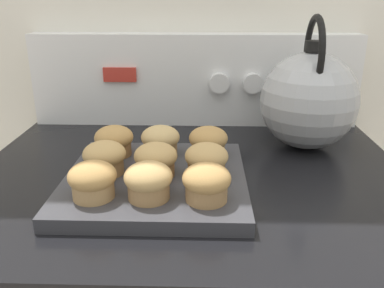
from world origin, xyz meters
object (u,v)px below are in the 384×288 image
object	(u,v)px
muffin_pan	(156,180)
muffin_r1_c2	(207,160)
muffin_r2_c0	(114,141)
muffin_r2_c2	(208,142)
muffin_r2_c1	(160,141)
muffin_r0_c1	(148,181)
muffin_r1_c0	(105,158)
tea_kettle	(309,99)
muffin_r0_c2	(207,183)
muffin_r0_c0	(93,180)
muffin_r1_c1	(156,160)

from	to	relation	value
muffin_pan	muffin_r1_c2	size ratio (longest dim) A/B	4.19
muffin_pan	muffin_r2_c0	distance (m)	0.12
muffin_r2_c2	muffin_r2_c1	bearing A→B (deg)	178.21
muffin_r0_c1	muffin_r1_c0	distance (m)	0.11
muffin_r2_c1	muffin_pan	bearing A→B (deg)	-89.76
muffin_r2_c2	tea_kettle	size ratio (longest dim) A/B	0.26
muffin_pan	tea_kettle	distance (m)	0.35
muffin_r0_c2	muffin_r2_c1	distance (m)	0.18
muffin_r0_c0	tea_kettle	size ratio (longest dim) A/B	0.26
muffin_pan	muffin_r0_c0	world-z (taller)	muffin_r0_c0
muffin_r0_c1	tea_kettle	distance (m)	0.39
muffin_r0_c1	muffin_r1_c0	size ratio (longest dim) A/B	1.00
muffin_r0_c0	muffin_r2_c0	bearing A→B (deg)	91.25
muffin_r2_c0	muffin_r1_c1	bearing A→B (deg)	-45.07
muffin_r0_c1	muffin_r1_c1	size ratio (longest dim) A/B	1.00
muffin_pan	muffin_r0_c2	xyz separation A→B (m)	(0.08, -0.08, 0.04)
muffin_r1_c2	muffin_r2_c1	xyz separation A→B (m)	(-0.08, 0.09, 0.00)
muffin_r1_c0	muffin_r1_c2	xyz separation A→B (m)	(0.16, -0.00, 0.00)
muffin_r1_c1	tea_kettle	xyz separation A→B (m)	(0.28, 0.20, 0.05)
muffin_r0_c1	muffin_r1_c2	world-z (taller)	same
muffin_pan	muffin_r1_c1	world-z (taller)	muffin_r1_c1
muffin_r1_c0	muffin_pan	bearing A→B (deg)	-1.70
muffin_r2_c0	tea_kettle	distance (m)	0.38
muffin_r2_c1	tea_kettle	xyz separation A→B (m)	(0.28, 0.11, 0.05)
muffin_r0_c0	muffin_r2_c2	xyz separation A→B (m)	(0.16, 0.16, 0.00)
muffin_r0_c2	muffin_r1_c1	distance (m)	0.11
muffin_pan	muffin_r2_c0	bearing A→B (deg)	135.50
muffin_r0_c0	muffin_r0_c2	world-z (taller)	same
muffin_r2_c0	muffin_r2_c2	xyz separation A→B (m)	(0.17, 0.00, 0.00)
muffin_r0_c1	muffin_r2_c2	world-z (taller)	same
muffin_r0_c1	tea_kettle	bearing A→B (deg)	44.03
muffin_r2_c1	muffin_r0_c1	bearing A→B (deg)	-89.99
muffin_r2_c2	muffin_r2_c0	bearing A→B (deg)	-179.96
muffin_r1_c0	tea_kettle	size ratio (longest dim) A/B	0.26
muffin_r2_c0	tea_kettle	size ratio (longest dim) A/B	0.26
muffin_r0_c2	muffin_r2_c0	size ratio (longest dim) A/B	1.00
muffin_r1_c0	muffin_r1_c2	distance (m)	0.16
muffin_r1_c2	muffin_r0_c0	bearing A→B (deg)	-154.21
muffin_r1_c1	muffin_r1_c2	xyz separation A→B (m)	(0.08, 0.00, 0.00)
muffin_r1_c0	muffin_r2_c1	world-z (taller)	same
muffin_r2_c0	muffin_r1_c0	bearing A→B (deg)	-89.00
muffin_r0_c2	muffin_r2_c1	world-z (taller)	same
muffin_r0_c0	muffin_r2_c2	bearing A→B (deg)	44.47
muffin_r0_c2	muffin_pan	bearing A→B (deg)	134.48
muffin_r1_c2	muffin_r2_c2	xyz separation A→B (m)	(0.00, 0.08, 0.00)
muffin_r0_c0	muffin_r1_c1	xyz separation A→B (m)	(0.08, 0.08, 0.00)
muffin_r1_c1	muffin_r2_c1	size ratio (longest dim) A/B	1.00
muffin_r1_c0	muffin_r2_c0	xyz separation A→B (m)	(-0.00, 0.08, 0.00)
muffin_r1_c1	muffin_r2_c2	size ratio (longest dim) A/B	1.00
muffin_r1_c0	muffin_r1_c1	xyz separation A→B (m)	(0.08, -0.01, 0.00)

